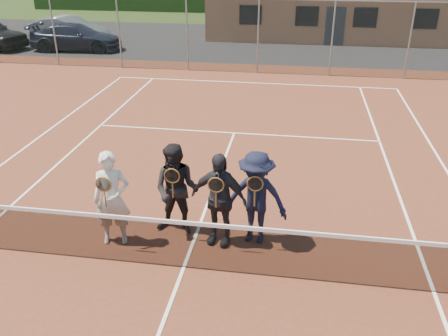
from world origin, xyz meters
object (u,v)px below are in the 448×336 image
at_px(tennis_net, 183,242).
at_px(player_b, 177,190).
at_px(player_a, 112,199).
at_px(player_d, 256,198).
at_px(player_c, 219,199).
at_px(car_b, 69,31).
at_px(car_c, 76,37).

relative_size(tennis_net, player_b, 6.49).
bearing_deg(tennis_net, player_a, 157.47).
bearing_deg(player_b, player_d, -2.78).
relative_size(player_c, player_d, 1.00).
bearing_deg(player_d, player_b, 177.22).
bearing_deg(tennis_net, car_b, 120.28).
height_order(player_a, player_c, same).
relative_size(car_b, player_b, 2.43).
bearing_deg(player_c, car_c, 122.35).
xyz_separation_m(car_c, player_b, (9.21, -15.63, 0.25)).
xyz_separation_m(player_a, player_c, (1.90, 0.29, -0.00)).
xyz_separation_m(tennis_net, player_c, (0.47, 0.88, 0.38)).
height_order(car_b, player_a, player_a).
distance_m(car_c, player_a, 18.08).
relative_size(car_b, car_c, 0.95).
bearing_deg(car_b, player_d, -134.01).
height_order(car_c, player_b, player_b).
height_order(car_c, player_a, player_a).
bearing_deg(player_d, tennis_net, -137.42).
xyz_separation_m(car_c, player_c, (10.04, -15.85, 0.25)).
bearing_deg(car_c, car_b, 32.00).
bearing_deg(player_d, car_c, 124.26).
xyz_separation_m(tennis_net, player_d, (1.12, 1.03, 0.38)).
bearing_deg(car_c, player_a, -156.94).
bearing_deg(car_b, car_c, -132.69).
xyz_separation_m(tennis_net, player_b, (-0.36, 1.10, 0.38)).
height_order(player_a, player_d, same).
bearing_deg(player_c, player_d, 12.88).
xyz_separation_m(tennis_net, player_a, (-1.44, 0.60, 0.38)).
height_order(car_c, player_c, player_c).
bearing_deg(tennis_net, player_c, 62.14).
bearing_deg(car_c, player_b, -153.19).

